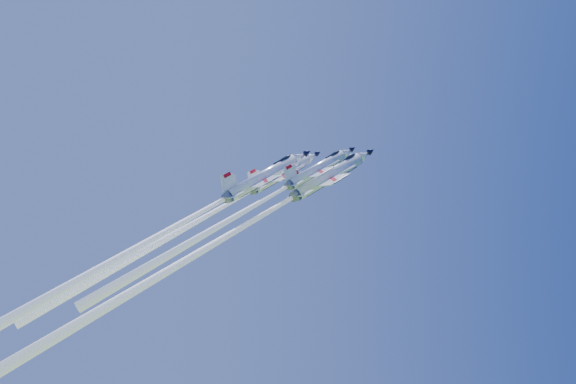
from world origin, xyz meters
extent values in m
cylinder|color=white|center=(7.33, 2.02, 100.61)|extent=(8.79, 5.91, 12.51)
cone|color=white|center=(13.87, 3.25, 104.83)|extent=(3.51, 2.99, 3.47)
cone|color=black|center=(15.40, 3.53, 105.81)|extent=(1.77, 1.51, 1.74)
cone|color=slate|center=(1.30, 0.89, 96.73)|extent=(2.92, 2.66, 2.45)
ellipsoid|color=black|center=(11.19, 2.61, 103.99)|extent=(3.51, 1.96, 2.78)
cube|color=black|center=(9.68, 2.27, 103.33)|extent=(1.23, 0.47, 0.96)
cube|color=white|center=(6.36, 1.89, 99.67)|extent=(6.55, 11.03, 3.99)
cube|color=white|center=(9.18, 3.80, 102.00)|extent=(3.40, 1.95, 2.20)
cube|color=white|center=(9.94, 1.16, 101.59)|extent=(3.40, 1.95, 2.20)
cube|color=white|center=(2.23, 1.08, 97.20)|extent=(3.44, 6.05, 2.10)
cube|color=white|center=(1.62, 0.64, 98.90)|extent=(3.87, 1.46, 4.22)
cube|color=#B80917|center=(1.16, 0.29, 100.32)|extent=(1.46, 0.56, 1.25)
cube|color=black|center=(7.83, 2.29, 99.77)|extent=(9.44, 2.34, 6.14)
sphere|color=white|center=(1.07, 0.85, 96.58)|extent=(1.20, 1.04, 1.14)
cone|color=white|center=(-22.58, -3.58, 81.34)|extent=(30.08, 17.64, 49.11)
cylinder|color=white|center=(0.04, 5.50, 101.49)|extent=(7.37, 4.95, 10.49)
cone|color=white|center=(5.53, 6.53, 105.03)|extent=(2.94, 2.50, 2.91)
cone|color=black|center=(6.80, 6.77, 105.85)|extent=(1.48, 1.26, 1.46)
cone|color=slate|center=(-5.01, 4.55, 98.24)|extent=(2.45, 2.23, 2.06)
ellipsoid|color=black|center=(3.28, 5.99, 104.32)|extent=(2.94, 1.65, 2.33)
cube|color=black|center=(2.01, 5.71, 103.77)|extent=(1.03, 0.39, 0.80)
cube|color=white|center=(-0.77, 5.39, 100.70)|extent=(5.49, 9.25, 3.35)
cube|color=white|center=(1.59, 6.99, 102.66)|extent=(2.85, 1.64, 1.85)
cube|color=white|center=(2.23, 4.78, 102.31)|extent=(2.85, 1.64, 1.85)
cube|color=white|center=(-4.24, 4.71, 98.63)|extent=(2.88, 5.07, 1.76)
cube|color=white|center=(-4.75, 4.35, 100.06)|extent=(3.24, 1.22, 3.53)
cube|color=#B80917|center=(-5.13, 4.05, 101.25)|extent=(1.22, 0.47, 1.05)
cube|color=black|center=(0.46, 5.73, 100.78)|extent=(7.92, 1.96, 5.14)
sphere|color=white|center=(-5.21, 4.52, 98.11)|extent=(1.01, 0.87, 0.96)
cone|color=white|center=(-21.93, 1.38, 87.34)|extent=(21.59, 12.78, 34.96)
cylinder|color=white|center=(3.45, -5.41, 99.74)|extent=(6.74, 4.53, 9.60)
cone|color=white|center=(8.47, -4.47, 102.97)|extent=(2.69, 2.29, 2.66)
cone|color=black|center=(9.63, -4.25, 103.72)|extent=(1.36, 1.15, 1.34)
cone|color=slate|center=(-1.18, -6.27, 96.76)|extent=(2.24, 2.04, 1.88)
ellipsoid|color=black|center=(6.41, -4.96, 102.33)|extent=(2.69, 1.51, 2.13)
cube|color=black|center=(5.25, -5.21, 101.82)|extent=(0.94, 0.36, 0.74)
cube|color=white|center=(2.71, -5.51, 99.01)|extent=(5.02, 8.46, 3.06)
cube|color=white|center=(4.87, -4.05, 100.80)|extent=(2.60, 1.50, 1.69)
cube|color=white|center=(5.45, -6.07, 100.48)|extent=(2.60, 1.50, 1.69)
cube|color=white|center=(-0.46, -6.12, 97.12)|extent=(2.64, 4.64, 1.61)
cube|color=white|center=(-0.93, -6.46, 98.42)|extent=(2.97, 1.12, 3.23)
cube|color=#B80917|center=(-1.28, -6.73, 99.51)|extent=(1.12, 0.43, 0.96)
cube|color=black|center=(3.83, -5.20, 99.09)|extent=(7.24, 1.80, 4.71)
sphere|color=white|center=(-1.35, -6.31, 96.64)|extent=(0.92, 0.80, 0.88)
cone|color=white|center=(-15.43, -8.94, 87.58)|extent=(18.31, 10.90, 29.53)
cylinder|color=white|center=(-4.24, -1.08, 99.08)|extent=(8.30, 5.58, 11.81)
cone|color=white|center=(1.94, 0.08, 103.06)|extent=(3.32, 2.82, 3.28)
cone|color=black|center=(3.37, 0.35, 103.99)|extent=(1.67, 1.42, 1.64)
cone|color=slate|center=(-9.93, -2.14, 95.41)|extent=(2.76, 2.51, 2.32)
ellipsoid|color=black|center=(-0.59, -0.52, 102.27)|extent=(3.31, 1.85, 2.62)
cube|color=black|center=(-2.02, -0.84, 101.65)|extent=(1.16, 0.44, 0.91)
cube|color=white|center=(-5.15, -1.20, 98.19)|extent=(6.18, 10.42, 3.77)
cube|color=white|center=(-2.49, 0.60, 100.39)|extent=(3.21, 1.84, 2.08)
cube|color=white|center=(-1.78, -1.89, 100.01)|extent=(3.21, 1.84, 2.08)
cube|color=white|center=(-9.06, -1.96, 95.86)|extent=(3.25, 5.71, 1.99)
cube|color=white|center=(-9.63, -2.38, 97.47)|extent=(3.65, 1.37, 3.98)
cube|color=#B80917|center=(-10.06, -2.71, 98.81)|extent=(1.37, 0.53, 1.18)
cube|color=black|center=(-3.77, -0.82, 98.28)|extent=(8.92, 2.21, 5.79)
sphere|color=white|center=(-10.15, -2.18, 95.27)|extent=(1.13, 0.98, 1.08)
cone|color=white|center=(-30.77, -6.05, 81.99)|extent=(26.40, 15.55, 42.95)
camera|label=1|loc=(-20.22, -97.54, 75.66)|focal=40.00mm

